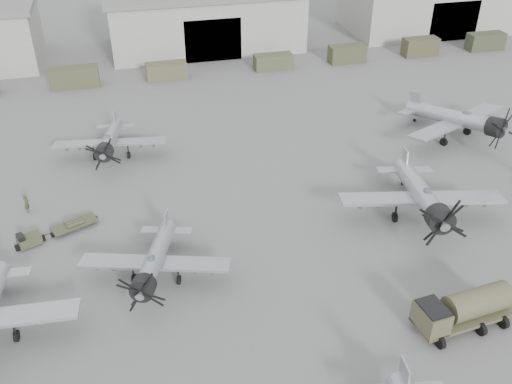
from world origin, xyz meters
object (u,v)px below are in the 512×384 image
aircraft_mid_1 (154,262)px  aircraft_far_1 (461,120)px  aircraft_far_0 (109,141)px  aircraft_mid_2 (423,197)px  tug_trailer (47,234)px  fuel_tanker (464,308)px  ground_crew (26,203)px

aircraft_mid_1 → aircraft_far_1: aircraft_far_1 is taller
aircraft_far_0 → aircraft_mid_2: bearing=-26.0°
aircraft_mid_2 → tug_trailer: (-30.82, 5.26, -2.03)m
aircraft_far_0 → fuel_tanker: aircraft_far_0 is taller
aircraft_mid_2 → aircraft_far_0: bearing=157.4°
aircraft_far_1 → ground_crew: aircraft_far_1 is taller
aircraft_mid_1 → aircraft_far_0: size_ratio=0.98×
ground_crew → aircraft_mid_2: bearing=-94.3°
tug_trailer → ground_crew: (-1.86, 4.51, 0.41)m
aircraft_mid_2 → aircraft_far_1: bearing=61.2°
aircraft_mid_1 → aircraft_mid_2: size_ratio=0.80×
ground_crew → aircraft_far_0: bearing=-31.8°
aircraft_mid_1 → aircraft_far_1: bearing=41.0°
aircraft_mid_1 → tug_trailer: 11.26m
aircraft_mid_2 → fuel_tanker: 12.06m
aircraft_far_1 → fuel_tanker: bearing=-142.9°
aircraft_mid_2 → ground_crew: aircraft_mid_2 is taller
aircraft_mid_1 → aircraft_mid_2: (22.69, 2.38, 0.50)m
fuel_tanker → tug_trailer: 32.55m
tug_trailer → fuel_tanker: bearing=-54.8°
aircraft_mid_2 → aircraft_far_1: (11.06, 12.67, -0.06)m
aircraft_far_0 → ground_crew: (-7.51, -7.77, -1.15)m
aircraft_mid_2 → ground_crew: 34.15m
tug_trailer → ground_crew: bearing=89.0°
aircraft_mid_2 → fuel_tanker: bearing=-92.2°
aircraft_mid_1 → tug_trailer: (-8.13, 7.64, -1.53)m
aircraft_far_1 → fuel_tanker: (-14.08, -24.30, -0.89)m
aircraft_mid_2 → ground_crew: bearing=175.7°
fuel_tanker → aircraft_mid_2: bearing=69.2°
fuel_tanker → tug_trailer: (-27.80, 16.90, -1.08)m
aircraft_mid_1 → aircraft_far_1: 36.96m
aircraft_far_1 → ground_crew: 43.87m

